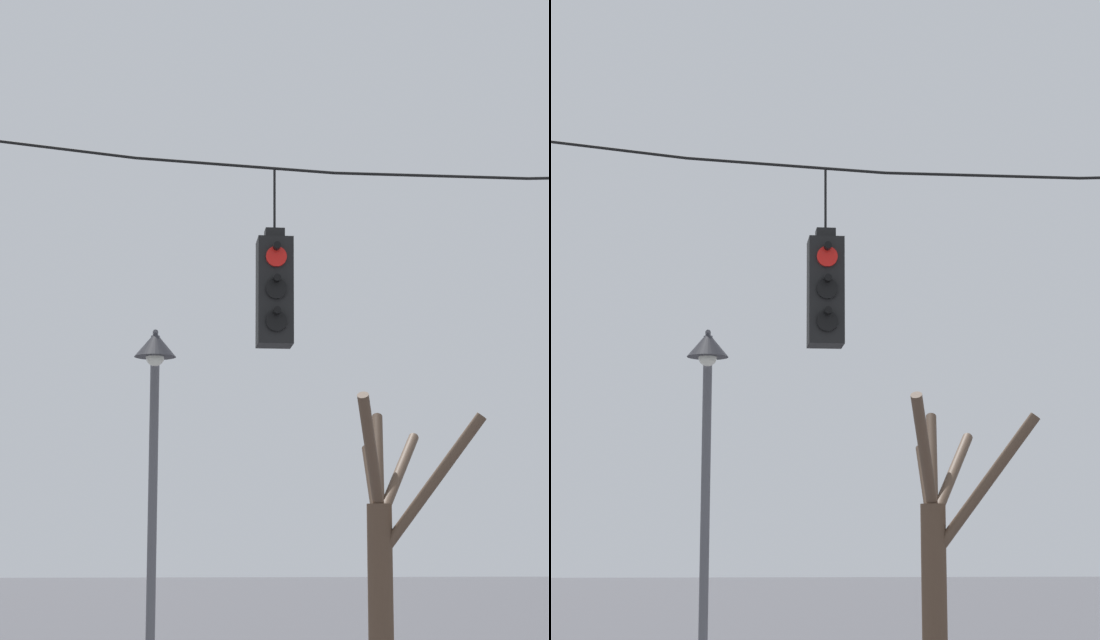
# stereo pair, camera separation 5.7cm
# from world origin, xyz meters

# --- Properties ---
(span_wire) EXTENTS (13.75, 0.03, 0.60)m
(span_wire) POSITION_xyz_m (0.00, -0.37, 6.39)
(span_wire) COLOR black
(traffic_light_near_left_pole) EXTENTS (0.34, 0.46, 1.76)m
(traffic_light_near_left_pole) POSITION_xyz_m (-1.58, -0.38, 5.00)
(traffic_light_near_left_pole) COLOR black
(street_lamp) EXTENTS (0.54, 0.92, 5.31)m
(street_lamp) POSITION_xyz_m (-2.72, 3.91, 4.08)
(street_lamp) COLOR #515156
(street_lamp) RESTS_ON ground_plane
(bare_tree) EXTENTS (2.33, 3.70, 4.96)m
(bare_tree) POSITION_xyz_m (1.13, 8.51, 2.55)
(bare_tree) COLOR brown
(bare_tree) RESTS_ON ground_plane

